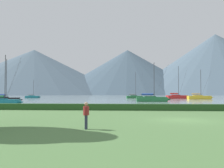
{
  "coord_description": "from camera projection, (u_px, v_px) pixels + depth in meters",
  "views": [
    {
      "loc": [
        -4.15,
        -20.32,
        2.2
      ],
      "look_at": [
        -9.33,
        46.69,
        4.65
      ],
      "focal_mm": 39.42,
      "sensor_mm": 36.0,
      "label": 1
    }
  ],
  "objects": [
    {
      "name": "distant_hill_central_peak",
      "position": [
        128.0,
        72.0,
        332.1
      ],
      "size": [
        203.48,
        203.48,
        60.43
      ],
      "primitive_type": "cone",
      "color": "#425666",
      "rests_on": "ground_plane"
    },
    {
      "name": "ground_plane",
      "position": [
        182.0,
        120.0,
        19.84
      ],
      "size": [
        1000.0,
        1000.0,
        0.0
      ],
      "primitive_type": "plane",
      "color": "#517A42"
    },
    {
      "name": "distant_hill_west_ridge",
      "position": [
        216.0,
        64.0,
        317.35
      ],
      "size": [
        234.51,
        234.51,
        78.51
      ],
      "primitive_type": "cone",
      "color": "#4C6070",
      "rests_on": "ground_plane"
    },
    {
      "name": "sailboat_slip_5",
      "position": [
        4.0,
        99.0,
        58.18
      ],
      "size": [
        8.28,
        3.21,
        10.29
      ],
      "rotation": [
        0.0,
        0.0,
        0.12
      ],
      "color": "black",
      "rests_on": "harbor_water"
    },
    {
      "name": "harbor_water",
      "position": [
        138.0,
        96.0,
        156.35
      ],
      "size": [
        320.0,
        246.0,
        0.0
      ],
      "primitive_type": "cube",
      "color": "#8C9EA3",
      "rests_on": "ground_plane"
    },
    {
      "name": "distant_hill_east_ridge",
      "position": [
        34.0,
        72.0,
        324.47
      ],
      "size": [
        241.57,
        241.57,
        59.4
      ],
      "primitive_type": "cone",
      "color": "#4C6070",
      "rests_on": "ground_plane"
    },
    {
      "name": "sailboat_slip_0",
      "position": [
        177.0,
        97.0,
        94.75
      ],
      "size": [
        9.46,
        4.57,
        12.58
      ],
      "rotation": [
        0.0,
        0.0,
        0.24
      ],
      "color": "red",
      "rests_on": "harbor_water"
    },
    {
      "name": "sailboat_slip_11",
      "position": [
        152.0,
        99.0,
        61.84
      ],
      "size": [
        8.76,
        2.81,
        9.92
      ],
      "rotation": [
        0.0,
        0.0,
        0.03
      ],
      "color": "#236B38",
      "rests_on": "harbor_water"
    },
    {
      "name": "sailboat_slip_4",
      "position": [
        199.0,
        97.0,
        84.98
      ],
      "size": [
        9.04,
        3.2,
        10.25
      ],
      "rotation": [
        0.0,
        0.0,
        0.07
      ],
      "color": "gold",
      "rests_on": "harbor_water"
    },
    {
      "name": "sailboat_slip_1",
      "position": [
        2.0,
        101.0,
        45.98
      ],
      "size": [
        7.36,
        2.63,
        9.37
      ],
      "rotation": [
        0.0,
        0.0,
        0.08
      ],
      "color": "#19707A",
      "rests_on": "harbor_water"
    },
    {
      "name": "person_seated_viewer",
      "position": [
        86.0,
        113.0,
        14.92
      ],
      "size": [
        0.36,
        0.57,
        1.65
      ],
      "rotation": [
        0.0,
        0.0,
        -0.05
      ],
      "color": "#2D3347",
      "rests_on": "ground_plane"
    },
    {
      "name": "hedge_line",
      "position": [
        164.0,
        107.0,
        30.82
      ],
      "size": [
        80.0,
        1.2,
        0.8
      ],
      "primitive_type": "cube",
      "color": "#284C23",
      "rests_on": "ground_plane"
    },
    {
      "name": "sailboat_slip_3",
      "position": [
        135.0,
        97.0,
        101.43
      ],
      "size": [
        7.64,
        3.32,
        10.88
      ],
      "rotation": [
        0.0,
        0.0,
        0.18
      ],
      "color": "#236B38",
      "rests_on": "harbor_water"
    },
    {
      "name": "sailboat_slip_9",
      "position": [
        32.0,
        97.0,
        107.01
      ],
      "size": [
        6.85,
        2.53,
        7.87
      ],
      "rotation": [
        0.0,
        0.0,
        0.09
      ],
      "color": "#19707A",
      "rests_on": "harbor_water"
    }
  ]
}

